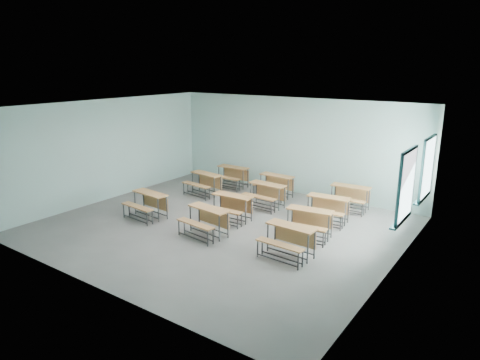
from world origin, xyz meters
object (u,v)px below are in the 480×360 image
object	(u,v)px
desk_unit_r2c1	(265,192)
desk_unit_r0c1	(206,218)
desk_unit_r0c2	(288,237)
desk_unit_r1c2	(308,219)
desk_unit_r2c2	(327,206)
desk_unit_r0c0	(147,201)
desk_unit_r3c0	(231,174)
desk_unit_r1c1	(230,204)
desk_unit_r2c0	(204,181)
desk_unit_r3c1	(275,183)
desk_unit_r3c2	(349,194)

from	to	relation	value
desk_unit_r2c1	desk_unit_r0c1	bearing A→B (deg)	-87.88
desk_unit_r0c2	desk_unit_r1c2	size ratio (longest dim) A/B	0.96
desk_unit_r1c2	desk_unit_r2c2	size ratio (longest dim) A/B	1.02
desk_unit_r2c2	desk_unit_r0c1	bearing A→B (deg)	-134.25
desk_unit_r0c0	desk_unit_r3c0	world-z (taller)	same
desk_unit_r1c1	desk_unit_r2c0	xyz separation A→B (m)	(-2.18, 1.49, 0.00)
desk_unit_r0c0	desk_unit_r2c1	bearing A→B (deg)	55.69
desk_unit_r0c2	desk_unit_r3c1	size ratio (longest dim) A/B	1.01
desk_unit_r1c1	desk_unit_r3c0	world-z (taller)	same
desk_unit_r0c1	desk_unit_r2c0	bearing A→B (deg)	137.22
desk_unit_r1c2	desk_unit_r2c2	bearing A→B (deg)	85.29
desk_unit_r2c2	desk_unit_r3c2	world-z (taller)	same
desk_unit_r0c2	desk_unit_r3c1	xyz separation A→B (m)	(-2.57, 3.77, 0.00)
desk_unit_r3c2	desk_unit_r2c0	bearing A→B (deg)	-167.98
desk_unit_r0c0	desk_unit_r3c0	xyz separation A→B (m)	(0.08, 3.93, 0.00)
desk_unit_r0c2	desk_unit_r1c2	bearing A→B (deg)	98.72
desk_unit_r2c1	desk_unit_r3c0	world-z (taller)	same
desk_unit_r1c1	desk_unit_r0c1	bearing A→B (deg)	-86.24
desk_unit_r3c1	desk_unit_r3c2	bearing A→B (deg)	5.38
desk_unit_r1c1	desk_unit_r3c1	size ratio (longest dim) A/B	1.00
desk_unit_r0c0	desk_unit_r0c2	size ratio (longest dim) A/B	1.02
desk_unit_r3c1	desk_unit_r2c2	bearing A→B (deg)	-25.21
desk_unit_r0c0	desk_unit_r3c1	xyz separation A→B (m)	(1.95, 3.79, 0.00)
desk_unit_r3c0	desk_unit_r0c2	bearing A→B (deg)	-42.18
desk_unit_r0c1	desk_unit_r3c0	size ratio (longest dim) A/B	1.06
desk_unit_r3c1	desk_unit_r0c0	bearing A→B (deg)	-115.08
desk_unit_r2c0	desk_unit_r3c1	size ratio (longest dim) A/B	1.05
desk_unit_r1c2	desk_unit_r3c0	distance (m)	5.06
desk_unit_r0c2	desk_unit_r2c2	world-z (taller)	same
desk_unit_r1c1	desk_unit_r2c2	xyz separation A→B (m)	(2.26, 1.41, 0.00)
desk_unit_r1c1	desk_unit_r3c2	bearing A→B (deg)	47.39
desk_unit_r3c2	desk_unit_r3c0	bearing A→B (deg)	176.21
desk_unit_r2c2	desk_unit_r3c0	xyz separation A→B (m)	(-4.25, 1.37, 0.00)
desk_unit_r0c2	desk_unit_r3c2	size ratio (longest dim) A/B	0.99
desk_unit_r2c1	desk_unit_r1c2	bearing A→B (deg)	-30.53
desk_unit_r0c1	desk_unit_r2c0	xyz separation A→B (m)	(-2.31, 2.73, 0.00)
desk_unit_r0c0	desk_unit_r3c2	size ratio (longest dim) A/B	1.02
desk_unit_r1c1	desk_unit_r3c2	distance (m)	3.65
desk_unit_r0c2	desk_unit_r2c0	xyz separation A→B (m)	(-4.63, 2.62, 0.00)
desk_unit_r0c2	desk_unit_r3c0	distance (m)	5.92
desk_unit_r2c2	desk_unit_r3c1	world-z (taller)	same
desk_unit_r2c0	desk_unit_r0c1	bearing A→B (deg)	-42.54
desk_unit_r3c1	desk_unit_r3c0	bearing A→B (deg)	177.87
desk_unit_r2c2	desk_unit_r3c0	bearing A→B (deg)	156.70
desk_unit_r1c1	desk_unit_r2c2	distance (m)	2.66
desk_unit_r3c0	desk_unit_r1c1	bearing A→B (deg)	-55.16
desk_unit_r1c1	desk_unit_r3c2	size ratio (longest dim) A/B	0.98
desk_unit_r0c1	desk_unit_r3c2	size ratio (longest dim) A/B	1.03
desk_unit_r2c0	desk_unit_r2c1	xyz separation A→B (m)	(2.36, 0.07, 0.00)
desk_unit_r2c0	desk_unit_r2c1	world-z (taller)	same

